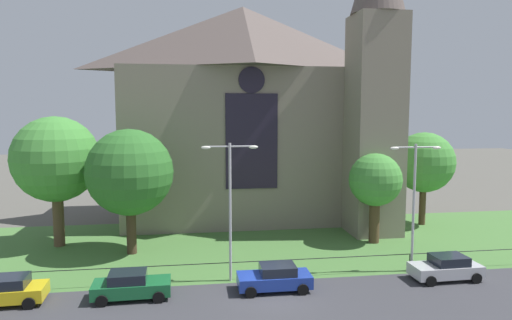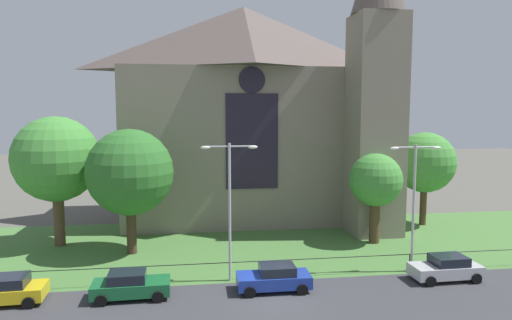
{
  "view_description": "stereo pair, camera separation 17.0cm",
  "coord_description": "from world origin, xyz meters",
  "px_view_note": "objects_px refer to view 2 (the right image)",
  "views": [
    {
      "loc": [
        -4.48,
        -24.74,
        10.32
      ],
      "look_at": [
        0.31,
        8.0,
        6.75
      ],
      "focal_mm": 32.53,
      "sensor_mm": 36.0,
      "label": 1
    },
    {
      "loc": [
        -4.31,
        -24.77,
        10.32
      ],
      "look_at": [
        0.31,
        8.0,
        6.75
      ],
      "focal_mm": 32.53,
      "sensor_mm": 36.0,
      "label": 2
    }
  ],
  "objects_px": {
    "tree_right_near": "(376,181)",
    "streetlamp_near": "(230,194)",
    "tree_left_far": "(56,160)",
    "tree_right_far": "(425,163)",
    "church_building": "(253,111)",
    "parked_car_yellow": "(5,290)",
    "streetlamp_far": "(414,191)",
    "parked_car_blue": "(274,278)",
    "parked_car_silver": "(446,268)",
    "parked_car_green": "(130,285)",
    "tree_left_near": "(130,172)"
  },
  "relations": [
    {
      "from": "streetlamp_near",
      "to": "parked_car_silver",
      "type": "distance_m",
      "value": 13.94
    },
    {
      "from": "tree_left_near",
      "to": "streetlamp_near",
      "type": "height_order",
      "value": "tree_left_near"
    },
    {
      "from": "tree_right_near",
      "to": "streetlamp_near",
      "type": "distance_m",
      "value": 13.55
    },
    {
      "from": "tree_left_near",
      "to": "parked_car_green",
      "type": "distance_m",
      "value": 9.81
    },
    {
      "from": "tree_right_far",
      "to": "parked_car_green",
      "type": "bearing_deg",
      "value": -151.15
    },
    {
      "from": "streetlamp_near",
      "to": "parked_car_yellow",
      "type": "bearing_deg",
      "value": -172.06
    },
    {
      "from": "tree_left_near",
      "to": "parked_car_yellow",
      "type": "xyz_separation_m",
      "value": [
        -5.64,
        -8.14,
        -5.16
      ]
    },
    {
      "from": "church_building",
      "to": "parked_car_yellow",
      "type": "distance_m",
      "value": 26.12
    },
    {
      "from": "tree_left_far",
      "to": "tree_right_near",
      "type": "xyz_separation_m",
      "value": [
        24.13,
        -2.64,
        -1.75
      ]
    },
    {
      "from": "parked_car_blue",
      "to": "tree_left_near",
      "type": "bearing_deg",
      "value": -42.38
    },
    {
      "from": "tree_right_far",
      "to": "streetlamp_near",
      "type": "height_order",
      "value": "streetlamp_near"
    },
    {
      "from": "church_building",
      "to": "streetlamp_near",
      "type": "bearing_deg",
      "value": -102.19
    },
    {
      "from": "church_building",
      "to": "streetlamp_far",
      "type": "height_order",
      "value": "church_building"
    },
    {
      "from": "streetlamp_near",
      "to": "parked_car_blue",
      "type": "bearing_deg",
      "value": -37.94
    },
    {
      "from": "church_building",
      "to": "tree_right_near",
      "type": "distance_m",
      "value": 14.17
    },
    {
      "from": "streetlamp_near",
      "to": "tree_right_far",
      "type": "bearing_deg",
      "value": 31.78
    },
    {
      "from": "tree_right_far",
      "to": "tree_right_near",
      "type": "bearing_deg",
      "value": -143.56
    },
    {
      "from": "tree_right_near",
      "to": "parked_car_yellow",
      "type": "relative_size",
      "value": 1.64
    },
    {
      "from": "streetlamp_far",
      "to": "parked_car_green",
      "type": "xyz_separation_m",
      "value": [
        -17.34,
        -1.85,
        -4.48
      ]
    },
    {
      "from": "tree_right_near",
      "to": "parked_car_yellow",
      "type": "distance_m",
      "value": 25.77
    },
    {
      "from": "tree_left_near",
      "to": "tree_left_far",
      "type": "height_order",
      "value": "tree_left_far"
    },
    {
      "from": "church_building",
      "to": "parked_car_green",
      "type": "xyz_separation_m",
      "value": [
        -9.28,
        -18.61,
        -9.53
      ]
    },
    {
      "from": "streetlamp_near",
      "to": "streetlamp_far",
      "type": "bearing_deg",
      "value": 0.0
    },
    {
      "from": "tree_right_far",
      "to": "parked_car_yellow",
      "type": "bearing_deg",
      "value": -156.81
    },
    {
      "from": "streetlamp_near",
      "to": "parked_car_green",
      "type": "distance_m",
      "value": 7.51
    },
    {
      "from": "tree_right_near",
      "to": "streetlamp_near",
      "type": "relative_size",
      "value": 0.84
    },
    {
      "from": "streetlamp_far",
      "to": "parked_car_silver",
      "type": "distance_m",
      "value": 4.99
    },
    {
      "from": "tree_left_near",
      "to": "parked_car_blue",
      "type": "height_order",
      "value": "tree_left_near"
    },
    {
      "from": "parked_car_blue",
      "to": "tree_right_near",
      "type": "bearing_deg",
      "value": -137.89
    },
    {
      "from": "streetlamp_far",
      "to": "parked_car_yellow",
      "type": "height_order",
      "value": "streetlamp_far"
    },
    {
      "from": "tree_right_far",
      "to": "parked_car_silver",
      "type": "relative_size",
      "value": 1.97
    },
    {
      "from": "tree_right_far",
      "to": "tree_left_near",
      "type": "bearing_deg",
      "value": -168.72
    },
    {
      "from": "church_building",
      "to": "parked_car_blue",
      "type": "height_order",
      "value": "church_building"
    },
    {
      "from": "church_building",
      "to": "parked_car_yellow",
      "type": "xyz_separation_m",
      "value": [
        -15.83,
        -18.46,
        -9.53
      ]
    },
    {
      "from": "tree_left_far",
      "to": "parked_car_green",
      "type": "bearing_deg",
      "value": -59.07
    },
    {
      "from": "parked_car_green",
      "to": "parked_car_blue",
      "type": "xyz_separation_m",
      "value": [
        8.05,
        -0.01,
        0.0
      ]
    },
    {
      "from": "tree_right_far",
      "to": "streetlamp_far",
      "type": "relative_size",
      "value": 1.02
    },
    {
      "from": "tree_left_far",
      "to": "tree_right_far",
      "type": "height_order",
      "value": "tree_left_far"
    },
    {
      "from": "tree_right_far",
      "to": "parked_car_blue",
      "type": "xyz_separation_m",
      "value": [
        -16.05,
        -13.29,
        -4.9
      ]
    },
    {
      "from": "parked_car_green",
      "to": "parked_car_silver",
      "type": "xyz_separation_m",
      "value": [
        18.72,
        0.15,
        0.0
      ]
    },
    {
      "from": "church_building",
      "to": "tree_left_far",
      "type": "distance_m",
      "value": 17.98
    },
    {
      "from": "tree_right_near",
      "to": "parked_car_silver",
      "type": "distance_m",
      "value": 9.32
    },
    {
      "from": "tree_right_near",
      "to": "parked_car_blue",
      "type": "xyz_separation_m",
      "value": [
        -9.46,
        -8.43,
        -4.13
      ]
    },
    {
      "from": "parked_car_green",
      "to": "parked_car_blue",
      "type": "height_order",
      "value": "same"
    },
    {
      "from": "tree_left_far",
      "to": "streetlamp_near",
      "type": "bearing_deg",
      "value": -36.83
    },
    {
      "from": "tree_left_near",
      "to": "parked_car_silver",
      "type": "distance_m",
      "value": 21.87
    },
    {
      "from": "tree_left_far",
      "to": "tree_right_far",
      "type": "xyz_separation_m",
      "value": [
        30.72,
        2.23,
        -0.98
      ]
    },
    {
      "from": "parked_car_silver",
      "to": "parked_car_blue",
      "type": "bearing_deg",
      "value": -0.27
    },
    {
      "from": "church_building",
      "to": "parked_car_green",
      "type": "bearing_deg",
      "value": -116.5
    },
    {
      "from": "streetlamp_near",
      "to": "tree_right_near",
      "type": "bearing_deg",
      "value": 28.97
    }
  ]
}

